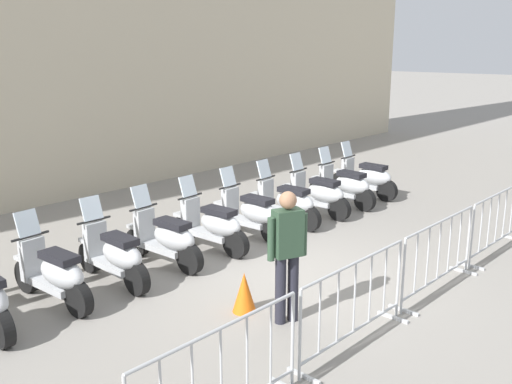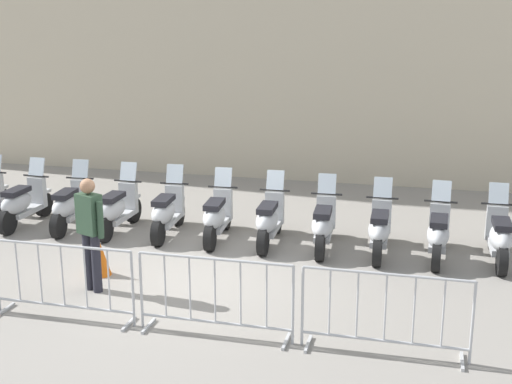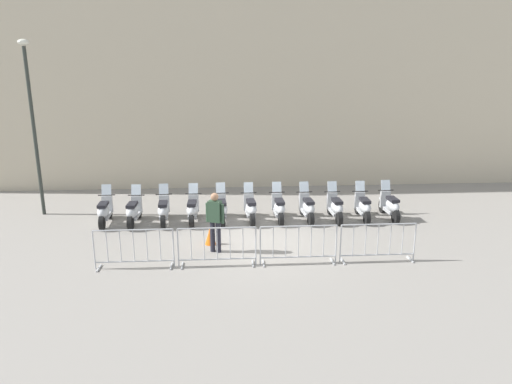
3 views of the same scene
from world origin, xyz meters
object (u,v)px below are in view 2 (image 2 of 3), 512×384
Objects in this scene: motorcycle_1 at (23,203)px; barrier_segment_1 at (63,282)px; barrier_segment_3 at (385,315)px; motorcycle_9 at (438,234)px; motorcycle_10 at (499,237)px; barrier_segment_2 at (215,298)px; motorcycle_2 at (70,206)px; officer_near_row_end at (90,228)px; traffic_cone at (101,259)px; motorcycle_7 at (323,225)px; motorcycle_5 at (217,217)px; motorcycle_6 at (269,221)px; motorcycle_8 at (380,230)px; motorcycle_4 at (167,213)px; motorcycle_3 at (117,210)px.

motorcycle_1 is 0.84× the size of barrier_segment_1.
barrier_segment_3 is at bearing -33.52° from motorcycle_1.
motorcycle_1 is 7.95m from barrier_segment_3.
motorcycle_9 is 1.00× the size of motorcycle_10.
motorcycle_9 is 0.84× the size of barrier_segment_2.
motorcycle_2 is 7.77m from motorcycle_10.
motorcycle_2 is 1.00× the size of motorcycle_10.
officer_near_row_end is at bearing -62.94° from motorcycle_2.
traffic_cone is (-2.16, 1.85, -0.25)m from barrier_segment_2.
motorcycle_1 and motorcycle_7 have the same top height.
motorcycle_5 reaches higher than barrier_segment_2.
motorcycle_7 is at bearing 33.00° from officer_near_row_end.
motorcycle_9 is at bearing -7.90° from motorcycle_5.
motorcycle_8 is (1.92, -0.30, 0.00)m from motorcycle_6.
barrier_segment_2 is at bearing -143.43° from motorcycle_10.
motorcycle_4 reaches higher than barrier_segment_1.
motorcycle_7 is 1.00× the size of motorcycle_9.
motorcycle_3 and motorcycle_8 have the same top height.
motorcycle_2 is 2.59m from traffic_cone.
motorcycle_2 is 7.11m from barrier_segment_3.
motorcycle_4 is at bearing 172.18° from motorcycle_6.
motorcycle_7 is at bearing 42.68° from barrier_segment_1.
motorcycle_10 is at bearing 36.57° from barrier_segment_2.
barrier_segment_1 is (-4.39, -3.02, 0.07)m from motorcycle_8.
motorcycle_3 is at bearing -5.55° from motorcycle_1.
motorcycle_3 and motorcycle_7 have the same top height.
motorcycle_5 is at bearing 172.08° from motorcycle_7.
motorcycle_1 and motorcycle_6 have the same top height.
motorcycle_10 is (0.98, -0.05, 0.00)m from motorcycle_9.
motorcycle_7 is 3.14× the size of traffic_cone.
motorcycle_8 is 1.00× the size of motorcycle_9.
motorcycle_4 is at bearing 79.33° from officer_near_row_end.
officer_near_row_end reaches higher than traffic_cone.
barrier_segment_2 is (-0.34, -3.59, 0.07)m from motorcycle_6.
barrier_segment_2 is 1.19× the size of officer_near_row_end.
motorcycle_3 is at bearing 96.57° from barrier_segment_1.
motorcycle_9 is 3.59m from barrier_segment_3.
motorcycle_8 is at bearing 55.48° from barrier_segment_2.
motorcycle_10 is 0.84× the size of barrier_segment_1.
officer_near_row_end is (1.44, -2.82, 0.53)m from motorcycle_2.
motorcycle_5 is at bearing 50.17° from traffic_cone.
motorcycle_7 is 0.97m from motorcycle_8.
motorcycle_5 is 1.00× the size of motorcycle_6.
barrier_segment_3 is at bearing -47.90° from motorcycle_4.
motorcycle_4 is 1.00× the size of motorcycle_5.
motorcycle_5 is 0.97m from motorcycle_6.
motorcycle_2 is 1.00× the size of motorcycle_5.
motorcycle_5 is 4.85m from motorcycle_10.
motorcycle_10 reaches higher than traffic_cone.
motorcycle_9 is at bearing 72.44° from barrier_segment_3.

